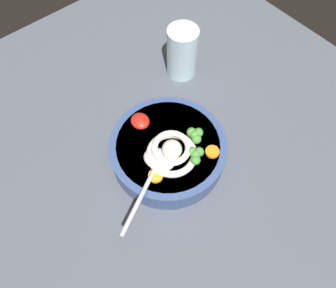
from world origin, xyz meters
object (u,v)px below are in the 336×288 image
object	(u,v)px
soup_bowl	(168,150)
noodle_pile	(172,151)
drinking_glass	(182,52)
soup_spoon	(156,166)

from	to	relation	value
soup_bowl	noodle_pile	xyz separation A→B (cm)	(-2.15, 0.94, 3.78)
noodle_pile	drinking_glass	distance (cm)	25.20
soup_bowl	drinking_glass	size ratio (longest dim) A/B	1.87
soup_spoon	drinking_glass	world-z (taller)	drinking_glass
soup_spoon	drinking_glass	size ratio (longest dim) A/B	1.41
noodle_pile	soup_spoon	xyz separation A→B (cm)	(-0.23, 3.83, -0.51)
soup_bowl	soup_spoon	distance (cm)	6.25
soup_bowl	drinking_glass	world-z (taller)	drinking_glass
soup_bowl	drinking_glass	xyz separation A→B (cm)	(15.45, -17.09, 3.37)
noodle_pile	drinking_glass	bearing A→B (deg)	-45.67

